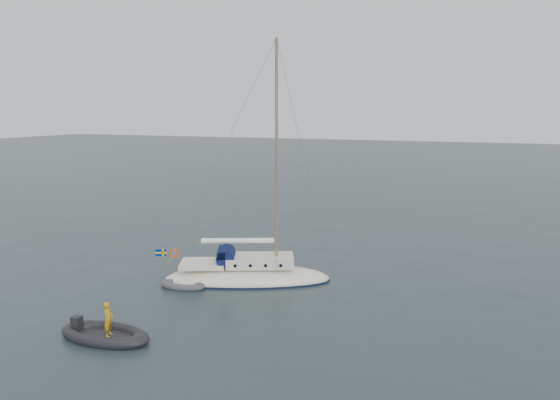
% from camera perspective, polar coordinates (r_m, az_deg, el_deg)
% --- Properties ---
extents(ground, '(300.00, 300.00, 0.00)m').
position_cam_1_polar(ground, '(27.99, 1.15, -10.97)').
color(ground, black).
rests_on(ground, ground).
extents(sailboat, '(9.96, 2.98, 14.19)m').
position_cam_1_polar(sailboat, '(31.39, -3.43, -6.64)').
color(sailboat, white).
rests_on(sailboat, ground).
extents(dinghy, '(2.66, 1.20, 0.38)m').
position_cam_1_polar(dinghy, '(31.00, -10.16, -8.74)').
color(dinghy, '#47474B').
rests_on(dinghy, ground).
extents(rib, '(4.33, 1.97, 1.72)m').
position_cam_1_polar(rib, '(25.23, -17.86, -13.13)').
color(rib, black).
rests_on(rib, ground).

